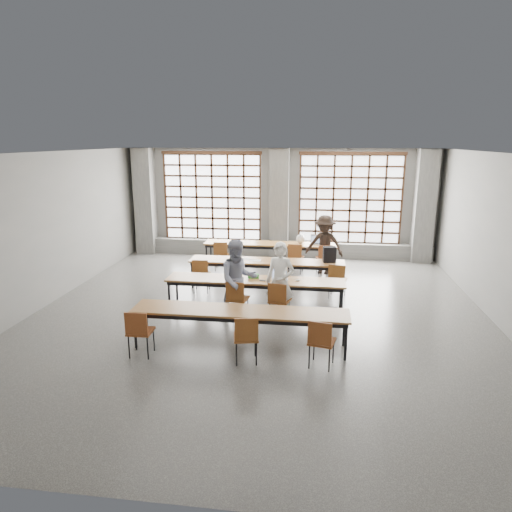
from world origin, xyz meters
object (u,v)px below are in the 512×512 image
(desk_row_a, at_px, (271,245))
(chair_near_left, at_px, (139,329))
(chair_near_mid, at_px, (246,335))
(chair_mid_left, at_px, (201,272))
(green_box, at_px, (253,276))
(laptop_front, at_px, (280,276))
(red_pouch, at_px, (141,329))
(phone, at_px, (263,280))
(plastic_bag, at_px, (301,239))
(chair_back_left, at_px, (221,253))
(student_female, at_px, (238,279))
(chair_back_right, at_px, (324,256))
(chair_front_right, at_px, (279,298))
(desk_row_b, at_px, (267,263))
(student_back, at_px, (324,245))
(chair_near_right, at_px, (321,339))
(chair_back_mid, at_px, (295,255))
(desk_row_d, at_px, (240,313))
(student_male, at_px, (280,282))
(desk_row_c, at_px, (255,282))
(chair_mid_centre, at_px, (280,275))
(chair_mid_right, at_px, (337,277))
(laptop_back, at_px, (316,242))
(mouse, at_px, (298,280))
(backpack, at_px, (329,254))
(chair_front_left, at_px, (237,296))

(desk_row_a, relative_size, chair_near_left, 4.55)
(chair_near_mid, bearing_deg, chair_mid_left, 115.41)
(chair_near_mid, xyz_separation_m, green_box, (-0.24, 2.64, 0.24))
(laptop_front, bearing_deg, red_pouch, -131.25)
(phone, xyz_separation_m, plastic_bag, (0.69, 3.84, 0.14))
(chair_back_left, bearing_deg, student_female, -72.50)
(chair_back_right, bearing_deg, chair_front_right, -105.21)
(desk_row_b, distance_m, chair_front_right, 2.34)
(chair_front_right, height_order, student_back, student_back)
(chair_mid_left, height_order, chair_near_right, same)
(chair_back_mid, xyz_separation_m, plastic_bag, (0.11, 0.68, 0.34))
(desk_row_a, relative_size, desk_row_b, 1.00)
(desk_row_d, xyz_separation_m, chair_back_left, (-1.40, 4.99, -0.13))
(chair_back_right, xyz_separation_m, phone, (-1.41, -3.16, 0.20))
(student_male, bearing_deg, laptop_front, 107.77)
(red_pouch, bearing_deg, desk_row_b, 66.39)
(desk_row_c, relative_size, laptop_front, 9.99)
(student_female, bearing_deg, desk_row_c, 36.89)
(student_male, bearing_deg, chair_mid_left, 156.44)
(plastic_bag, bearing_deg, chair_near_right, -84.71)
(chair_back_mid, bearing_deg, chair_front_right, -92.74)
(chair_mid_centre, bearing_deg, student_back, 63.12)
(student_back, relative_size, plastic_bag, 5.91)
(green_box, relative_size, red_pouch, 1.25)
(chair_mid_right, bearing_deg, chair_mid_left, -179.98)
(desk_row_b, relative_size, chair_back_mid, 4.55)
(desk_row_c, height_order, chair_near_mid, chair_near_mid)
(desk_row_a, xyz_separation_m, chair_near_left, (-1.70, -6.24, -0.13))
(chair_back_mid, bearing_deg, laptop_back, 52.16)
(chair_mid_left, height_order, phone, chair_mid_left)
(desk_row_b, xyz_separation_m, student_female, (-0.38, -2.15, 0.20))
(chair_front_right, bearing_deg, mouse, 58.87)
(mouse, bearing_deg, chair_back_right, 78.34)
(chair_front_right, height_order, phone, chair_front_right)
(chair_back_left, bearing_deg, chair_near_left, -93.09)
(desk_row_b, height_order, chair_near_right, chair_near_right)
(chair_back_mid, distance_m, chair_near_right, 5.66)
(chair_back_mid, xyz_separation_m, student_back, (0.81, 0.13, 0.31))
(backpack, bearing_deg, chair_mid_centre, -158.71)
(student_male, bearing_deg, desk_row_b, 115.86)
(chair_near_mid, height_order, laptop_front, laptop_front)
(desk_row_b, distance_m, student_back, 2.15)
(chair_mid_right, relative_size, chair_front_right, 1.00)
(chair_near_mid, bearing_deg, desk_row_a, 91.98)
(desk_row_b, distance_m, chair_mid_centre, 0.76)
(phone, bearing_deg, laptop_back, 73.52)
(desk_row_b, height_order, chair_front_left, chair_front_left)
(desk_row_a, xyz_separation_m, chair_mid_left, (-1.49, -2.66, -0.13))
(chair_mid_centre, height_order, backpack, backpack)
(chair_mid_centre, relative_size, chair_near_left, 1.00)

